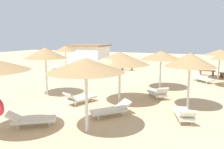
# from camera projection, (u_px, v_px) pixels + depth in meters

# --- Properties ---
(ground_plane) EXTENTS (80.00, 80.00, 0.00)m
(ground_plane) POSITION_uv_depth(u_px,v_px,m) (90.00, 105.00, 12.10)
(ground_plane) COLOR #D1B284
(parasol_1) EXTENTS (2.41, 2.41, 2.68)m
(parasol_1) POSITION_uv_depth(u_px,v_px,m) (66.00, 49.00, 23.99)
(parasol_1) COLOR silver
(parasol_1) RESTS_ON ground
(parasol_2) EXTENTS (2.86, 2.86, 2.67)m
(parasol_2) POSITION_uv_depth(u_px,v_px,m) (161.00, 55.00, 15.47)
(parasol_2) COLOR silver
(parasol_2) RESTS_ON ground
(parasol_4) EXTENTS (2.89, 2.89, 2.86)m
(parasol_4) POSITION_uv_depth(u_px,v_px,m) (86.00, 65.00, 8.27)
(parasol_4) COLOR silver
(parasol_4) RESTS_ON ground
(parasol_5) EXTENTS (2.49, 2.49, 2.85)m
(parasol_5) POSITION_uv_depth(u_px,v_px,m) (190.00, 60.00, 11.07)
(parasol_5) COLOR silver
(parasol_5) RESTS_ON ground
(parasol_6) EXTENTS (3.19, 3.19, 2.83)m
(parasol_6) POSITION_uv_depth(u_px,v_px,m) (120.00, 58.00, 12.03)
(parasol_6) COLOR silver
(parasol_6) RESTS_ON ground
(parasol_7) EXTENTS (2.57, 2.57, 2.97)m
(parasol_7) POSITION_uv_depth(u_px,v_px,m) (45.00, 53.00, 13.74)
(parasol_7) COLOR silver
(parasol_7) RESTS_ON ground
(parasol_8) EXTENTS (2.57, 2.57, 2.58)m
(parasol_8) POSITION_uv_depth(u_px,v_px,m) (220.00, 52.00, 18.96)
(parasol_8) COLOR silver
(parasol_8) RESTS_ON ground
(lounger_0) EXTENTS (1.78, 1.82, 0.65)m
(lounger_0) POSITION_uv_depth(u_px,v_px,m) (202.00, 78.00, 18.20)
(lounger_0) COLOR silver
(lounger_0) RESTS_ON ground
(lounger_1) EXTENTS (1.80, 1.81, 0.62)m
(lounger_1) POSITION_uv_depth(u_px,v_px,m) (55.00, 67.00, 25.24)
(lounger_1) COLOR silver
(lounger_1) RESTS_ON ground
(lounger_2) EXTENTS (1.59, 1.88, 0.80)m
(lounger_2) POSITION_uv_depth(u_px,v_px,m) (157.00, 93.00, 13.45)
(lounger_2) COLOR silver
(lounger_2) RESTS_ON ground
(lounger_3) EXTENTS (1.94, 1.60, 0.65)m
(lounger_3) POSITION_uv_depth(u_px,v_px,m) (31.00, 119.00, 9.14)
(lounger_3) COLOR silver
(lounger_3) RESTS_ON ground
(lounger_4) EXTENTS (1.73, 1.86, 0.66)m
(lounger_4) POSITION_uv_depth(u_px,v_px,m) (112.00, 109.00, 10.38)
(lounger_4) COLOR silver
(lounger_4) RESTS_ON ground
(lounger_5) EXTENTS (1.18, 1.98, 0.75)m
(lounger_5) POSITION_uv_depth(u_px,v_px,m) (184.00, 114.00, 9.77)
(lounger_5) COLOR silver
(lounger_5) RESTS_ON ground
(lounger_6) EXTENTS (1.24, 1.98, 0.75)m
(lounger_6) POSITION_uv_depth(u_px,v_px,m) (80.00, 98.00, 12.26)
(lounger_6) COLOR silver
(lounger_6) RESTS_ON ground
(bench_0) EXTENTS (1.51, 0.46, 0.49)m
(bench_0) POSITION_uv_depth(u_px,v_px,m) (127.00, 67.00, 24.60)
(bench_0) COLOR brown
(bench_0) RESTS_ON ground
(bench_1) EXTENTS (1.54, 0.63, 0.49)m
(bench_1) POSITION_uv_depth(u_px,v_px,m) (207.00, 72.00, 21.34)
(bench_1) COLOR brown
(bench_1) RESTS_ON ground
(bench_2) EXTENTS (0.68, 1.55, 0.49)m
(bench_2) POSITION_uv_depth(u_px,v_px,m) (224.00, 75.00, 19.40)
(bench_2) COLOR brown
(bench_2) RESTS_ON ground
(parked_car) EXTENTS (4.06, 2.10, 1.72)m
(parked_car) POSITION_uv_depth(u_px,v_px,m) (90.00, 59.00, 29.16)
(parked_car) COLOR black
(parked_car) RESTS_ON ground
(beach_cabana) EXTENTS (4.40, 3.71, 2.70)m
(beach_cabana) POSITION_uv_depth(u_px,v_px,m) (89.00, 56.00, 27.36)
(beach_cabana) COLOR white
(beach_cabana) RESTS_ON ground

